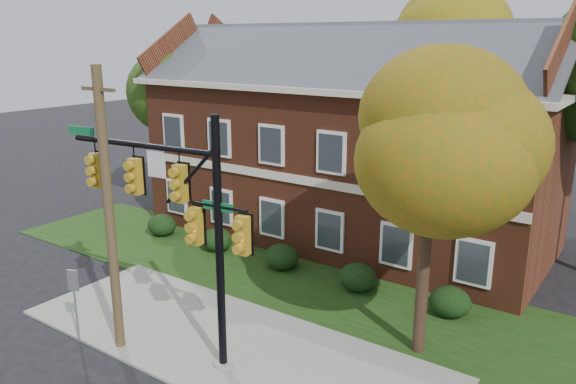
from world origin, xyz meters
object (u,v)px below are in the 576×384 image
Objects in this scene: hedge_center at (281,257)px; tree_near_right at (439,133)px; utility_pole at (109,214)px; tree_far_rear at (443,43)px; traffic_signal at (180,211)px; hedge_far_left at (162,225)px; apartment_building at (348,131)px; tree_left_rear at (178,85)px; hedge_far_right at (450,302)px; hedge_left at (217,240)px; hedge_right at (358,277)px; sign_post at (74,293)px.

hedge_center is 0.16× the size of tree_near_right.
tree_near_right is 9.44m from utility_pole.
traffic_signal is (0.13, -19.93, -4.35)m from tree_far_rear.
hedge_far_left is 11.59m from traffic_signal.
apartment_building is 9.94m from tree_left_rear.
hedge_far_right is at bearing -66.63° from tree_far_rear.
hedge_far_right is at bearing 45.55° from traffic_signal.
hedge_far_left is at bearing 135.63° from traffic_signal.
hedge_center is (0.00, -5.25, -4.46)m from apartment_building.
utility_pole reaches higher than hedge_left.
utility_pole is (9.23, -11.84, -2.41)m from tree_left_rear.
traffic_signal is at bearing -44.39° from tree_left_rear.
tree_left_rear is (-16.73, 4.14, 6.16)m from hedge_far_right.
hedge_center is at bearing -90.00° from apartment_building.
tree_far_rear reaches higher than tree_near_right.
hedge_center is 0.16× the size of tree_left_rear.
hedge_left is 3.50m from hedge_center.
hedge_right is at bearing -56.33° from apartment_building.
apartment_building is at bearing 36.89° from hedge_far_left.
hedge_far_left is at bearing -122.50° from tree_far_rear.
sign_post is at bearing -97.81° from apartment_building.
tree_far_rear is at bearing 83.76° from utility_pole.
hedge_far_left is at bearing 180.00° from hedge_right.
tree_far_rear is at bearing 69.71° from hedge_left.
apartment_building reaches higher than hedge_right.
sign_post is at bearing -160.60° from utility_pole.
hedge_far_right is (14.00, 0.00, 0.00)m from hedge_far_left.
hedge_far_left and hedge_right have the same top height.
tree_far_rear is 1.59× the size of traffic_signal.
traffic_signal is (-5.75, -4.00, -2.18)m from tree_near_right.
tree_near_right is (0.22, -2.83, 6.14)m from hedge_far_right.
hedge_far_left is 10.50m from hedge_right.
utility_pole reaches higher than hedge_center.
traffic_signal is (4.98, -6.83, 3.97)m from hedge_left.
hedge_far_right is at bearing 0.00° from hedge_far_left.
hedge_far_right is 0.12× the size of tree_far_rear.
hedge_left is (-3.50, -5.25, -4.46)m from apartment_building.
hedge_center is 0.17× the size of utility_pole.
sign_post is (1.65, -8.21, 1.10)m from hedge_left.
apartment_building is 7.87× the size of sign_post.
hedge_left is at bearing 165.19° from tree_near_right.
hedge_center is at bearing 85.10° from utility_pole.
tree_far_rear is (11.07, 8.96, 2.16)m from tree_left_rear.
hedge_left and hedge_center have the same top height.
hedge_center is at bearing 0.00° from hedge_far_left.
apartment_building reaches higher than hedge_left.
tree_far_rear is (-2.16, 13.09, 8.32)m from hedge_right.
hedge_far_left is 7.90m from tree_left_rear.
hedge_right is at bearing 68.00° from traffic_signal.
tree_left_rear is (-2.73, 4.14, 6.16)m from hedge_far_left.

